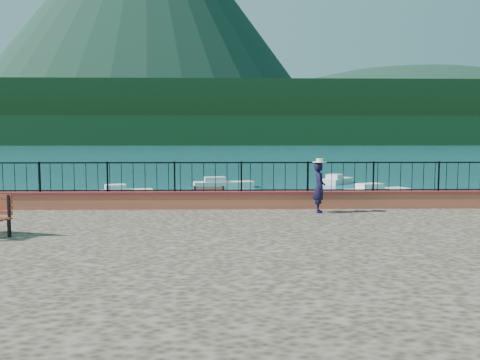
{
  "coord_description": "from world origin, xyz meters",
  "views": [
    {
      "loc": [
        -0.72,
        -11.69,
        3.48
      ],
      "look_at": [
        -0.39,
        2.0,
        2.3
      ],
      "focal_mm": 35.0,
      "sensor_mm": 36.0,
      "label": 1
    }
  ],
  "objects_px": {
    "boat_1": "(379,209)",
    "person": "(319,188)",
    "boat_3": "(124,190)",
    "boat_4": "(224,182)",
    "boat_0": "(63,210)",
    "boat_2": "(378,189)",
    "boat_5": "(337,178)"
  },
  "relations": [
    {
      "from": "boat_1",
      "to": "person",
      "type": "bearing_deg",
      "value": -102.95
    },
    {
      "from": "boat_3",
      "to": "boat_4",
      "type": "distance_m",
      "value": 8.21
    },
    {
      "from": "boat_5",
      "to": "boat_3",
      "type": "bearing_deg",
      "value": 158.36
    },
    {
      "from": "boat_3",
      "to": "boat_1",
      "type": "bearing_deg",
      "value": -49.97
    },
    {
      "from": "boat_4",
      "to": "boat_5",
      "type": "distance_m",
      "value": 9.49
    },
    {
      "from": "boat_1",
      "to": "boat_5",
      "type": "xyz_separation_m",
      "value": [
        1.98,
        16.54,
        0.0
      ]
    },
    {
      "from": "boat_4",
      "to": "boat_5",
      "type": "bearing_deg",
      "value": 8.07
    },
    {
      "from": "boat_1",
      "to": "boat_3",
      "type": "distance_m",
      "value": 15.41
    },
    {
      "from": "boat_5",
      "to": "boat_4",
      "type": "bearing_deg",
      "value": 146.55
    },
    {
      "from": "boat_0",
      "to": "boat_4",
      "type": "height_order",
      "value": "same"
    },
    {
      "from": "boat_3",
      "to": "boat_5",
      "type": "bearing_deg",
      "value": 10.99
    },
    {
      "from": "boat_2",
      "to": "boat_5",
      "type": "relative_size",
      "value": 1.29
    },
    {
      "from": "boat_1",
      "to": "boat_4",
      "type": "bearing_deg",
      "value": 137.4
    },
    {
      "from": "boat_2",
      "to": "boat_4",
      "type": "relative_size",
      "value": 0.97
    },
    {
      "from": "boat_1",
      "to": "boat_2",
      "type": "xyz_separation_m",
      "value": [
        2.68,
        8.48,
        0.0
      ]
    },
    {
      "from": "boat_0",
      "to": "boat_4",
      "type": "xyz_separation_m",
      "value": [
        6.92,
        13.61,
        0.0
      ]
    },
    {
      "from": "person",
      "to": "boat_5",
      "type": "bearing_deg",
      "value": -9.99
    },
    {
      "from": "boat_2",
      "to": "boat_5",
      "type": "bearing_deg",
      "value": 75.93
    },
    {
      "from": "boat_2",
      "to": "boat_3",
      "type": "distance_m",
      "value": 15.78
    },
    {
      "from": "person",
      "to": "boat_3",
      "type": "height_order",
      "value": "person"
    },
    {
      "from": "person",
      "to": "boat_3",
      "type": "relative_size",
      "value": 0.46
    },
    {
      "from": "boat_0",
      "to": "person",
      "type": "bearing_deg",
      "value": -36.01
    },
    {
      "from": "boat_0",
      "to": "boat_5",
      "type": "bearing_deg",
      "value": 40.6
    },
    {
      "from": "boat_5",
      "to": "boat_2",
      "type": "bearing_deg",
      "value": -135.86
    },
    {
      "from": "person",
      "to": "boat_4",
      "type": "distance_m",
      "value": 19.97
    },
    {
      "from": "boat_2",
      "to": "boat_4",
      "type": "xyz_separation_m",
      "value": [
        -9.76,
        5.22,
        0.0
      ]
    },
    {
      "from": "person",
      "to": "boat_5",
      "type": "distance_m",
      "value": 23.28
    },
    {
      "from": "person",
      "to": "boat_0",
      "type": "xyz_separation_m",
      "value": [
        -10.14,
        6.04,
        -1.59
      ]
    },
    {
      "from": "boat_3",
      "to": "boat_5",
      "type": "xyz_separation_m",
      "value": [
        15.08,
        8.42,
        0.0
      ]
    },
    {
      "from": "person",
      "to": "boat_2",
      "type": "distance_m",
      "value": 15.92
    },
    {
      "from": "boat_0",
      "to": "boat_2",
      "type": "relative_size",
      "value": 0.89
    },
    {
      "from": "boat_3",
      "to": "person",
      "type": "bearing_deg",
      "value": -74.9
    }
  ]
}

